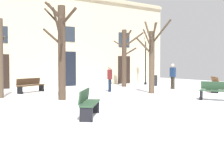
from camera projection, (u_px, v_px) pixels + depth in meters
ground_plane at (129, 98)px, 13.07m from camera, size 31.48×31.48×0.00m
building_facade at (67, 39)px, 20.42m from camera, size 19.68×0.60×7.57m
tree_left_of_center at (152, 56)px, 14.97m from camera, size 1.52×2.58×4.46m
tree_foreground at (61, 47)px, 12.14m from camera, size 1.08×2.93×4.83m
tree_right_of_center at (125, 56)px, 19.76m from camera, size 1.91×1.68×4.44m
streetlamp at (146, 55)px, 21.88m from camera, size 0.30×0.30×4.15m
litter_bin at (155, 80)px, 20.64m from camera, size 0.48×0.48×0.86m
bench_back_to_back_left at (220, 91)px, 11.85m from camera, size 1.18×1.75×0.90m
bench_facing_shops at (213, 84)px, 15.96m from camera, size 1.58×1.72×0.96m
bench_back_to_back_right at (89, 103)px, 8.15m from camera, size 1.28×1.52×0.90m
bench_near_center_tree at (30, 85)px, 15.49m from camera, size 1.86×1.37×0.88m
person_by_shop_door at (173, 75)px, 17.87m from camera, size 0.27×0.41×1.79m
person_crossing_plaza at (110, 77)px, 15.97m from camera, size 0.43×0.42×1.66m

